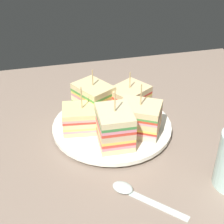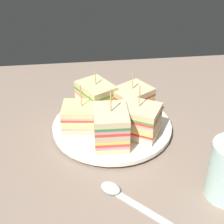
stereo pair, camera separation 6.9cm
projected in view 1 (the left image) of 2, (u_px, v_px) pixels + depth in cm
name	position (u px, v px, depth cm)	size (l,w,h in cm)	color
ground_plane	(112.00, 134.00, 71.87)	(91.96, 71.49, 1.80)	gray
plate	(112.00, 127.00, 70.86)	(24.74, 24.74, 1.62)	white
sandwich_wedge_0	(129.00, 100.00, 72.97)	(10.00, 9.45, 9.58)	beige
sandwich_wedge_1	(93.00, 99.00, 72.57)	(9.00, 9.77, 10.22)	beige
sandwich_wedge_2	(83.00, 118.00, 68.16)	(8.68, 7.16, 9.56)	#DCB97E
sandwich_wedge_3	(115.00, 127.00, 63.53)	(6.65, 8.17, 11.63)	beige
sandwich_wedge_4	(140.00, 119.00, 66.54)	(9.94, 9.30, 10.84)	beige
chip_pile	(108.00, 123.00, 68.56)	(7.49, 7.58, 3.01)	#ECD081
spoon	(131.00, 192.00, 56.01)	(10.79, 11.18, 1.00)	silver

